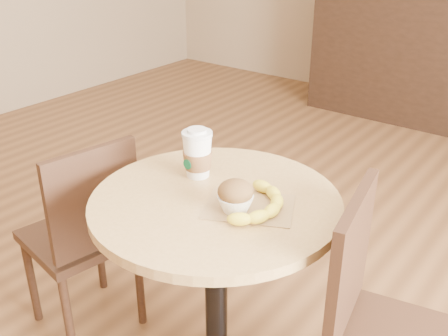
% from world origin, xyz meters
% --- Properties ---
extents(cafe_table, '(0.72, 0.72, 0.75)m').
position_xyz_m(cafe_table, '(0.12, 0.07, 0.54)').
color(cafe_table, black).
rests_on(cafe_table, ground).
extents(chair_left, '(0.41, 0.41, 0.80)m').
position_xyz_m(chair_left, '(-0.44, 0.01, 0.44)').
color(chair_left, '#361F12').
rests_on(chair_left, ground).
extents(chair_right, '(0.44, 0.44, 0.85)m').
position_xyz_m(chair_right, '(0.61, 0.16, 0.47)').
color(chair_right, '#361F12').
rests_on(chair_right, ground).
extents(kraft_bag, '(0.29, 0.27, 0.00)m').
position_xyz_m(kraft_bag, '(0.22, 0.08, 0.75)').
color(kraft_bag, '#9E7A4C').
rests_on(kraft_bag, cafe_table).
extents(coffee_cup, '(0.09, 0.09, 0.15)m').
position_xyz_m(coffee_cup, '(-0.02, 0.15, 0.82)').
color(coffee_cup, white).
rests_on(coffee_cup, cafe_table).
extents(muffin, '(0.10, 0.10, 0.09)m').
position_xyz_m(muffin, '(0.20, 0.04, 0.80)').
color(muffin, white).
rests_on(muffin, kraft_bag).
extents(banana, '(0.21, 0.28, 0.04)m').
position_xyz_m(banana, '(0.25, 0.08, 0.77)').
color(banana, yellow).
rests_on(banana, kraft_bag).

